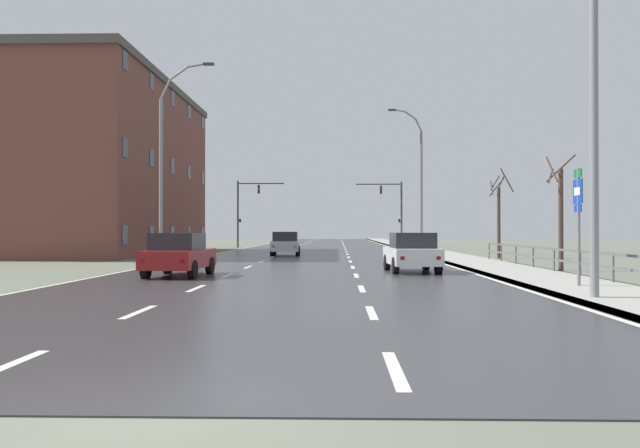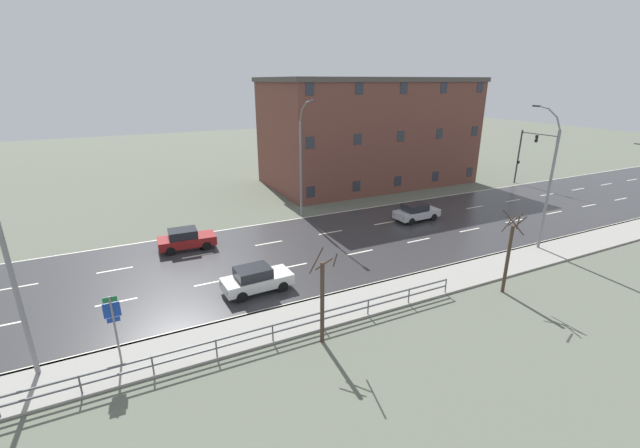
{
  "view_description": "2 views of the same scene",
  "coord_description": "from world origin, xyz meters",
  "px_view_note": "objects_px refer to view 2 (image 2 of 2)",
  "views": [
    {
      "loc": [
        1.66,
        -5.83,
        1.66
      ],
      "look_at": [
        -0.04,
        58.33,
        2.27
      ],
      "focal_mm": 37.29,
      "sensor_mm": 36.0,
      "label": 1
    },
    {
      "loc": [
        25.95,
        14.07,
        11.95
      ],
      "look_at": [
        0.0,
        26.87,
        1.82
      ],
      "focal_mm": 23.11,
      "sensor_mm": 36.0,
      "label": 2
    }
  ],
  "objects_px": {
    "street_lamp_left_bank": "(302,162)",
    "highway_sign": "(114,322)",
    "traffic_signal_left": "(525,150)",
    "car_far_left": "(416,212)",
    "car_mid_centre": "(186,239)",
    "street_lamp_midground": "(548,183)",
    "car_near_left": "(256,279)",
    "brick_building": "(368,131)",
    "street_lamp_foreground": "(6,250)"
  },
  "relations": [
    {
      "from": "street_lamp_left_bank",
      "to": "highway_sign",
      "type": "relative_size",
      "value": 3.08
    },
    {
      "from": "street_lamp_left_bank",
      "to": "traffic_signal_left",
      "type": "distance_m",
      "value": 28.82
    },
    {
      "from": "car_far_left",
      "to": "car_mid_centre",
      "type": "bearing_deg",
      "value": -98.56
    },
    {
      "from": "highway_sign",
      "to": "car_mid_centre",
      "type": "relative_size",
      "value": 0.82
    },
    {
      "from": "street_lamp_midground",
      "to": "traffic_signal_left",
      "type": "distance_m",
      "value": 21.77
    },
    {
      "from": "street_lamp_midground",
      "to": "street_lamp_left_bank",
      "type": "xyz_separation_m",
      "value": [
        -14.84,
        -12.67,
        0.04
      ]
    },
    {
      "from": "car_near_left",
      "to": "car_far_left",
      "type": "xyz_separation_m",
      "value": [
        -6.31,
        16.96,
        0.0
      ]
    },
    {
      "from": "highway_sign",
      "to": "brick_building",
      "type": "relative_size",
      "value": 0.14
    },
    {
      "from": "street_lamp_midground",
      "to": "highway_sign",
      "type": "xyz_separation_m",
      "value": [
        0.95,
        -28.46,
        -2.87
      ]
    },
    {
      "from": "street_lamp_midground",
      "to": "car_near_left",
      "type": "xyz_separation_m",
      "value": [
        -2.86,
        -20.96,
        -4.25
      ]
    },
    {
      "from": "street_lamp_left_bank",
      "to": "car_far_left",
      "type": "height_order",
      "value": "street_lamp_left_bank"
    },
    {
      "from": "traffic_signal_left",
      "to": "car_near_left",
      "type": "relative_size",
      "value": 1.53
    },
    {
      "from": "street_lamp_left_bank",
      "to": "highway_sign",
      "type": "distance_m",
      "value": 22.51
    },
    {
      "from": "car_near_left",
      "to": "highway_sign",
      "type": "bearing_deg",
      "value": -65.99
    },
    {
      "from": "street_lamp_midground",
      "to": "brick_building",
      "type": "bearing_deg",
      "value": 179.54
    },
    {
      "from": "traffic_signal_left",
      "to": "street_lamp_foreground",
      "type": "bearing_deg",
      "value": -73.06
    },
    {
      "from": "highway_sign",
      "to": "car_far_left",
      "type": "relative_size",
      "value": 0.82
    },
    {
      "from": "car_near_left",
      "to": "street_lamp_left_bank",
      "type": "bearing_deg",
      "value": 142.38
    },
    {
      "from": "car_far_left",
      "to": "street_lamp_left_bank",
      "type": "bearing_deg",
      "value": -125.06
    },
    {
      "from": "street_lamp_foreground",
      "to": "street_lamp_midground",
      "type": "distance_m",
      "value": 31.69
    },
    {
      "from": "street_lamp_left_bank",
      "to": "highway_sign",
      "type": "bearing_deg",
      "value": -45.01
    },
    {
      "from": "street_lamp_foreground",
      "to": "highway_sign",
      "type": "xyz_separation_m",
      "value": [
        0.96,
        3.22,
        -3.59
      ]
    },
    {
      "from": "highway_sign",
      "to": "car_near_left",
      "type": "relative_size",
      "value": 0.81
    },
    {
      "from": "car_mid_centre",
      "to": "car_near_left",
      "type": "bearing_deg",
      "value": 19.48
    },
    {
      "from": "car_mid_centre",
      "to": "brick_building",
      "type": "relative_size",
      "value": 0.17
    },
    {
      "from": "street_lamp_foreground",
      "to": "street_lamp_left_bank",
      "type": "xyz_separation_m",
      "value": [
        -14.82,
        19.01,
        -0.68
      ]
    },
    {
      "from": "car_mid_centre",
      "to": "car_far_left",
      "type": "distance_m",
      "value": 19.76
    },
    {
      "from": "brick_building",
      "to": "highway_sign",
      "type": "bearing_deg",
      "value": -48.84
    },
    {
      "from": "car_mid_centre",
      "to": "street_lamp_foreground",
      "type": "bearing_deg",
      "value": -32.91
    },
    {
      "from": "traffic_signal_left",
      "to": "car_far_left",
      "type": "distance_m",
      "value": 21.11
    },
    {
      "from": "traffic_signal_left",
      "to": "street_lamp_midground",
      "type": "bearing_deg",
      "value": -47.89
    },
    {
      "from": "street_lamp_foreground",
      "to": "street_lamp_midground",
      "type": "relative_size",
      "value": 1.15
    },
    {
      "from": "highway_sign",
      "to": "brick_building",
      "type": "distance_m",
      "value": 38.27
    },
    {
      "from": "street_lamp_left_bank",
      "to": "brick_building",
      "type": "xyz_separation_m",
      "value": [
        -9.27,
        12.87,
        1.05
      ]
    },
    {
      "from": "street_lamp_left_bank",
      "to": "car_mid_centre",
      "type": "height_order",
      "value": "street_lamp_left_bank"
    },
    {
      "from": "street_lamp_left_bank",
      "to": "car_far_left",
      "type": "bearing_deg",
      "value": 56.88
    },
    {
      "from": "car_mid_centre",
      "to": "highway_sign",
      "type": "bearing_deg",
      "value": -19.06
    },
    {
      "from": "street_lamp_left_bank",
      "to": "street_lamp_foreground",
      "type": "bearing_deg",
      "value": -52.06
    },
    {
      "from": "street_lamp_midground",
      "to": "car_far_left",
      "type": "bearing_deg",
      "value": -156.46
    },
    {
      "from": "street_lamp_midground",
      "to": "brick_building",
      "type": "distance_m",
      "value": 24.13
    },
    {
      "from": "car_far_left",
      "to": "brick_building",
      "type": "bearing_deg",
      "value": 162.37
    },
    {
      "from": "street_lamp_left_bank",
      "to": "car_far_left",
      "type": "distance_m",
      "value": 11.21
    },
    {
      "from": "car_far_left",
      "to": "brick_building",
      "type": "height_order",
      "value": "brick_building"
    },
    {
      "from": "traffic_signal_left",
      "to": "car_near_left",
      "type": "xyz_separation_m",
      "value": [
        11.72,
        -37.1,
        -3.34
      ]
    },
    {
      "from": "highway_sign",
      "to": "traffic_signal_left",
      "type": "height_order",
      "value": "traffic_signal_left"
    },
    {
      "from": "street_lamp_midground",
      "to": "highway_sign",
      "type": "distance_m",
      "value": 28.62
    },
    {
      "from": "street_lamp_midground",
      "to": "brick_building",
      "type": "height_order",
      "value": "brick_building"
    },
    {
      "from": "car_far_left",
      "to": "street_lamp_foreground",
      "type": "bearing_deg",
      "value": -73.63
    },
    {
      "from": "traffic_signal_left",
      "to": "highway_sign",
      "type": "bearing_deg",
      "value": -70.8
    },
    {
      "from": "highway_sign",
      "to": "traffic_signal_left",
      "type": "distance_m",
      "value": 47.27
    }
  ]
}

